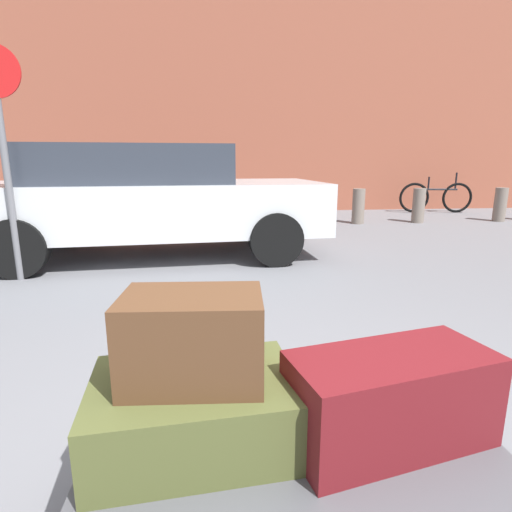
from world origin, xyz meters
name	(u,v)px	position (x,y,z in m)	size (l,w,h in m)	color
building_facade_brick	(299,42)	(2.00, 9.78, 4.10)	(24.00, 1.20, 8.19)	brown
luggage_cart	(296,469)	(0.00, 0.00, 0.27)	(1.31, 0.78, 0.34)	#4C4C51
suitcase_olive_center	(195,411)	(-0.31, 0.07, 0.45)	(0.64, 0.44, 0.22)	#4C5128
duffel_bag_maroon_stacked_top	(391,398)	(0.30, 0.02, 0.49)	(0.65, 0.29, 0.30)	maroon
duffel_bag_brown_topmost_pile	(193,338)	(-0.31, 0.07, 0.70)	(0.42, 0.28, 0.27)	#51331E
parked_car	(150,198)	(-1.04, 4.38, 0.76)	(4.42, 2.18, 1.42)	silver
bicycle_leaning	(436,197)	(5.18, 8.43, 0.37)	(1.75, 0.28, 0.96)	black
bollard_kerb_near	(358,206)	(2.67, 6.85, 0.35)	(0.24, 0.24, 0.69)	#72665B
bollard_kerb_mid	(419,206)	(3.93, 6.85, 0.35)	(0.24, 0.24, 0.69)	#72665B
bollard_kerb_far	(500,205)	(5.71, 6.85, 0.35)	(0.24, 0.24, 0.69)	#72665B
no_parking_sign	(2,139)	(-2.28, 3.34, 1.43)	(0.50, 0.07, 2.31)	slate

